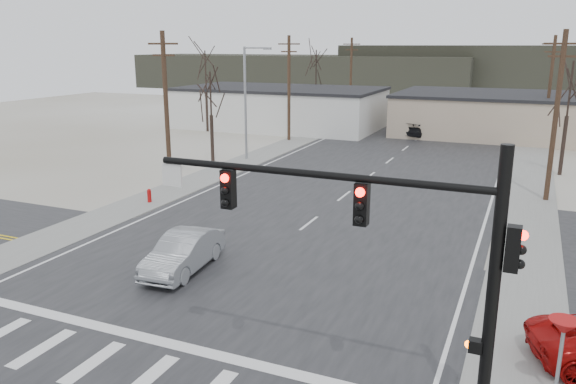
% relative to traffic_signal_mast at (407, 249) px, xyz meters
% --- Properties ---
extents(ground, '(140.00, 140.00, 0.00)m').
position_rel_traffic_signal_mast_xyz_m(ground, '(-7.89, 6.20, -4.67)').
color(ground, silver).
rests_on(ground, ground).
extents(main_road, '(18.00, 110.00, 0.05)m').
position_rel_traffic_signal_mast_xyz_m(main_road, '(-7.89, 21.20, -4.65)').
color(main_road, black).
rests_on(main_road, ground).
extents(cross_road, '(90.00, 10.00, 0.04)m').
position_rel_traffic_signal_mast_xyz_m(cross_road, '(-7.89, 6.20, -4.65)').
color(cross_road, black).
rests_on(cross_road, ground).
extents(sidewalk_left, '(3.00, 90.00, 0.06)m').
position_rel_traffic_signal_mast_xyz_m(sidewalk_left, '(-18.49, 26.20, -4.64)').
color(sidewalk_left, gray).
rests_on(sidewalk_left, ground).
extents(sidewalk_right, '(3.00, 90.00, 0.06)m').
position_rel_traffic_signal_mast_xyz_m(sidewalk_right, '(2.71, 26.20, -4.64)').
color(sidewalk_right, gray).
rests_on(sidewalk_right, ground).
extents(traffic_signal_mast, '(8.95, 0.43, 7.20)m').
position_rel_traffic_signal_mast_xyz_m(traffic_signal_mast, '(0.00, 0.00, 0.00)').
color(traffic_signal_mast, black).
rests_on(traffic_signal_mast, ground).
extents(fire_hydrant, '(0.24, 0.24, 0.87)m').
position_rel_traffic_signal_mast_xyz_m(fire_hydrant, '(-18.09, 14.20, -4.22)').
color(fire_hydrant, '#A50C0C').
rests_on(fire_hydrant, ground).
extents(yield_sign, '(0.80, 0.80, 2.35)m').
position_rel_traffic_signal_mast_xyz_m(yield_sign, '(3.61, 2.70, -2.61)').
color(yield_sign, gray).
rests_on(yield_sign, ground).
extents(building_left_far, '(22.30, 12.30, 4.50)m').
position_rel_traffic_signal_mast_xyz_m(building_left_far, '(-23.89, 46.20, -2.42)').
color(building_left_far, silver).
rests_on(building_left_far, ground).
extents(building_right_far, '(26.30, 14.30, 4.30)m').
position_rel_traffic_signal_mast_xyz_m(building_right_far, '(2.11, 50.20, -2.52)').
color(building_right_far, tan).
rests_on(building_right_far, ground).
extents(upole_left_b, '(2.20, 0.30, 10.00)m').
position_rel_traffic_signal_mast_xyz_m(upole_left_b, '(-19.39, 18.20, 0.55)').
color(upole_left_b, '#422B1E').
rests_on(upole_left_b, ground).
extents(upole_left_c, '(2.20, 0.30, 10.00)m').
position_rel_traffic_signal_mast_xyz_m(upole_left_c, '(-19.39, 38.20, 0.55)').
color(upole_left_c, '#422B1E').
rests_on(upole_left_c, ground).
extents(upole_left_d, '(2.20, 0.30, 10.00)m').
position_rel_traffic_signal_mast_xyz_m(upole_left_d, '(-19.39, 58.20, 0.55)').
color(upole_left_d, '#422B1E').
rests_on(upole_left_d, ground).
extents(upole_right_a, '(2.20, 0.30, 10.00)m').
position_rel_traffic_signal_mast_xyz_m(upole_right_a, '(3.61, 24.20, 0.55)').
color(upole_right_a, '#422B1E').
rests_on(upole_right_a, ground).
extents(upole_right_b, '(2.20, 0.30, 10.00)m').
position_rel_traffic_signal_mast_xyz_m(upole_right_b, '(3.61, 46.20, 0.55)').
color(upole_right_b, '#422B1E').
rests_on(upole_right_b, ground).
extents(streetlight_main, '(2.40, 0.25, 9.00)m').
position_rel_traffic_signal_mast_xyz_m(streetlight_main, '(-18.69, 28.20, 0.41)').
color(streetlight_main, gray).
rests_on(streetlight_main, ground).
extents(tree_left_near, '(3.30, 3.30, 7.35)m').
position_rel_traffic_signal_mast_xyz_m(tree_left_near, '(-20.89, 26.20, 0.55)').
color(tree_left_near, '#2E211C').
rests_on(tree_left_near, ground).
extents(tree_right_mid, '(3.74, 3.74, 8.33)m').
position_rel_traffic_signal_mast_xyz_m(tree_right_mid, '(4.61, 32.20, 1.26)').
color(tree_right_mid, '#2E211C').
rests_on(tree_right_mid, ground).
extents(tree_left_far, '(3.96, 3.96, 8.82)m').
position_rel_traffic_signal_mast_xyz_m(tree_left_far, '(-21.89, 52.20, 1.61)').
color(tree_left_far, '#2E211C').
rests_on(tree_left_far, ground).
extents(tree_left_mid, '(3.96, 3.96, 8.82)m').
position_rel_traffic_signal_mast_xyz_m(tree_left_mid, '(-29.89, 40.20, 1.61)').
color(tree_left_mid, '#2E211C').
rests_on(tree_left_mid, ground).
extents(hill_left, '(70.00, 18.00, 7.00)m').
position_rel_traffic_signal_mast_xyz_m(hill_left, '(-42.89, 98.20, -1.17)').
color(hill_left, '#333026').
rests_on(hill_left, ground).
extents(hill_center, '(80.00, 18.00, 9.00)m').
position_rel_traffic_signal_mast_xyz_m(hill_center, '(7.11, 102.20, -0.17)').
color(hill_center, '#333026').
rests_on(hill_center, ground).
extents(sedan_crossing, '(2.08, 4.89, 1.57)m').
position_rel_traffic_signal_mast_xyz_m(sedan_crossing, '(-10.37, 6.24, -3.84)').
color(sedan_crossing, gray).
rests_on(sedan_crossing, main_road).
extents(car_far_a, '(4.36, 6.17, 1.66)m').
position_rel_traffic_signal_mast_xyz_m(car_far_a, '(-7.45, 45.64, -3.80)').
color(car_far_a, black).
rests_on(car_far_a, main_road).
extents(car_far_b, '(1.61, 3.67, 1.23)m').
position_rel_traffic_signal_mast_xyz_m(car_far_b, '(-14.20, 61.59, -4.01)').
color(car_far_b, black).
rests_on(car_far_b, main_road).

